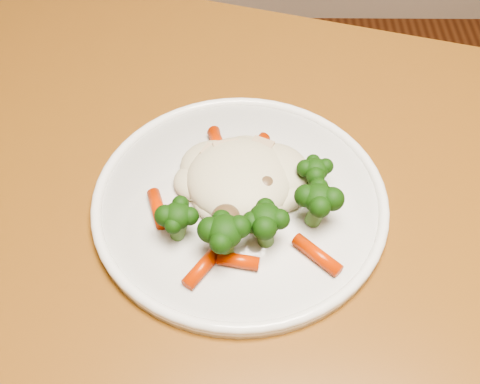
{
  "coord_description": "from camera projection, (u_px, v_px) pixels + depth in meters",
  "views": [
    {
      "loc": [
        -0.02,
        -0.26,
        1.19
      ],
      "look_at": [
        -0.02,
        0.09,
        0.77
      ],
      "focal_mm": 45.0,
      "sensor_mm": 36.0,
      "label": 1
    }
  ],
  "objects": [
    {
      "name": "plate",
      "position": [
        240.0,
        202.0,
        0.56
      ],
      "size": [
        0.27,
        0.27,
        0.01
      ],
      "primitive_type": "cylinder",
      "color": "white",
      "rests_on": "dining_table"
    },
    {
      "name": "meal",
      "position": [
        247.0,
        189.0,
        0.54
      ],
      "size": [
        0.18,
        0.19,
        0.04
      ],
      "color": "beige",
      "rests_on": "plate"
    },
    {
      "name": "dining_table",
      "position": [
        276.0,
        337.0,
        0.59
      ],
      "size": [
        1.33,
        1.06,
        0.75
      ],
      "rotation": [
        0.0,
        0.0,
        -0.28
      ],
      "color": "brown",
      "rests_on": "ground"
    }
  ]
}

